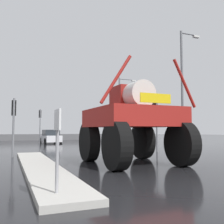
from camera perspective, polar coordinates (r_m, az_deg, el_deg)
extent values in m
plane|color=black|center=(23.27, -9.70, -7.60)|extent=(120.00, 120.00, 0.00)
cube|color=#B2AFA8|center=(10.43, -15.71, -11.50)|extent=(1.28, 11.30, 0.15)
cylinder|color=#99999E|center=(5.59, -12.09, -10.64)|extent=(0.07, 0.07, 1.30)
cube|color=white|center=(5.57, -11.99, -1.69)|extent=(0.04, 0.60, 0.44)
cube|color=black|center=(5.58, -11.74, -1.70)|extent=(0.01, 0.36, 0.08)
cylinder|color=black|center=(12.35, -5.12, -6.56)|extent=(0.52, 1.83, 1.82)
cylinder|color=black|center=(13.53, 6.74, -6.33)|extent=(0.52, 1.83, 1.82)
cylinder|color=black|center=(9.37, 0.96, -7.36)|extent=(0.52, 1.83, 1.82)
cylinder|color=black|center=(10.88, 15.17, -6.76)|extent=(0.52, 1.83, 1.82)
cube|color=maroon|center=(11.44, 4.35, -1.31)|extent=(3.48, 3.95, 0.81)
cube|color=maroon|center=(11.87, 3.44, 3.05)|extent=(1.30, 1.32, 1.04)
cylinder|color=silver|center=(11.04, 5.66, 3.83)|extent=(1.15, 1.21, 1.12)
cylinder|color=maroon|center=(9.37, 0.89, 7.37)|extent=(1.26, 0.14, 1.88)
cylinder|color=maroon|center=(10.97, 15.76, 6.09)|extent=(1.10, 0.14, 1.97)
cube|color=yellow|center=(9.79, 9.66, 3.04)|extent=(1.33, 0.07, 0.36)
cube|color=silver|center=(30.15, -13.51, -5.73)|extent=(2.00, 4.21, 0.70)
cube|color=#23282D|center=(29.99, -13.42, -4.46)|extent=(1.71, 2.21, 0.64)
cylinder|color=black|center=(31.30, -15.59, -6.05)|extent=(0.22, 0.61, 0.60)
cylinder|color=black|center=(31.66, -12.55, -6.07)|extent=(0.22, 0.61, 0.60)
cylinder|color=black|center=(28.66, -14.59, -6.26)|extent=(0.22, 0.61, 0.60)
cylinder|color=black|center=(29.05, -11.28, -6.28)|extent=(0.22, 0.61, 0.60)
cylinder|color=slate|center=(15.00, -21.03, -3.22)|extent=(0.11, 0.11, 3.21)
cube|color=black|center=(15.27, -20.94, 0.84)|extent=(0.24, 0.32, 0.84)
sphere|color=#390503|center=(15.48, -20.92, 1.78)|extent=(0.17, 0.17, 0.17)
sphere|color=#3C2403|center=(15.45, -20.95, 0.79)|extent=(0.17, 0.17, 0.17)
sphere|color=green|center=(15.43, -20.97, -0.21)|extent=(0.17, 0.17, 0.17)
cylinder|color=slate|center=(17.67, 9.90, -2.71)|extent=(0.11, 0.11, 3.71)
cube|color=black|center=(17.93, 9.48, 1.54)|extent=(0.24, 0.32, 0.84)
sphere|color=#390503|center=(18.12, 9.16, 2.34)|extent=(0.17, 0.17, 0.17)
sphere|color=#3C2403|center=(18.09, 9.17, 1.49)|extent=(0.17, 0.17, 0.17)
sphere|color=green|center=(18.07, 9.18, 0.63)|extent=(0.17, 0.17, 0.17)
cylinder|color=slate|center=(29.80, -15.67, -3.06)|extent=(0.11, 0.11, 3.81)
cube|color=black|center=(30.07, -15.67, -0.42)|extent=(0.24, 0.32, 0.84)
sphere|color=#390503|center=(30.28, -15.70, 0.07)|extent=(0.17, 0.17, 0.17)
sphere|color=#3C2403|center=(30.26, -15.71, -0.44)|extent=(0.17, 0.17, 0.17)
sphere|color=green|center=(30.24, -15.72, -0.95)|extent=(0.17, 0.17, 0.17)
cylinder|color=slate|center=(19.91, 15.31, 4.82)|extent=(0.18, 0.18, 8.97)
cylinder|color=slate|center=(21.42, 16.63, 16.21)|extent=(1.39, 0.10, 0.10)
cube|color=silver|center=(21.81, 18.12, 15.59)|extent=(0.50, 0.24, 0.16)
cylinder|color=slate|center=(31.13, 1.67, 0.50)|extent=(0.18, 0.18, 7.88)
cylinder|color=slate|center=(32.05, 3.24, 7.21)|extent=(1.93, 0.10, 0.10)
cube|color=silver|center=(32.45, 4.80, 6.90)|extent=(0.50, 0.24, 0.16)
cube|color=#59595B|center=(39.25, -14.78, -5.42)|extent=(25.82, 0.24, 0.90)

